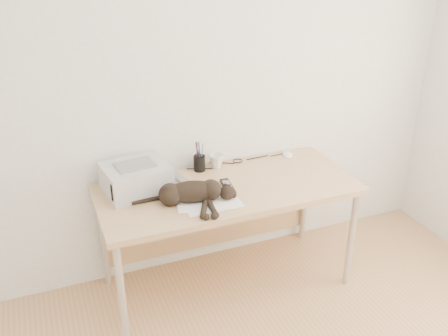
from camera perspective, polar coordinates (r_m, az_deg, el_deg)
name	(u,v)px	position (r m, az deg, el deg)	size (l,w,h in m)	color
wall_back	(206,83)	(3.18, -2.03, 9.69)	(3.50, 3.50, 0.00)	white
desk	(222,199)	(3.21, -0.18, -3.55)	(1.60, 0.70, 0.74)	tan
printer	(136,178)	(3.04, -10.02, -1.11)	(0.41, 0.36, 0.18)	#AFAEB3
papers	(208,202)	(2.91, -1.84, -3.85)	(0.38, 0.30, 0.01)	white
cat	(189,193)	(2.88, -4.00, -2.91)	(0.59, 0.35, 0.14)	black
mug	(216,161)	(3.30, -0.87, 0.80)	(0.10, 0.10, 0.09)	white
pen_cup	(199,163)	(3.26, -2.83, 0.59)	(0.08, 0.08, 0.19)	black
remote_grey	(182,180)	(3.14, -4.80, -1.41)	(0.06, 0.20, 0.02)	slate
remote_black	(228,187)	(3.05, 0.44, -2.16)	(0.05, 0.19, 0.02)	black
mouse	(288,153)	(3.52, 7.29, 1.73)	(0.07, 0.12, 0.04)	white
cable_tangle	(210,166)	(3.33, -1.60, 0.29)	(1.36, 0.07, 0.01)	black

